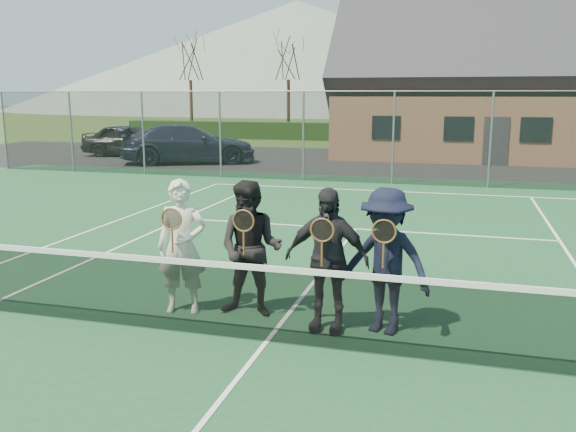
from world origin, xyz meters
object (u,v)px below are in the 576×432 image
player_d (386,261)px  clubhouse (507,70)px  car_b (177,146)px  tennis_net (266,300)px  car_c (188,144)px  car_a (131,140)px  player_c (327,260)px  player_b (251,249)px  player_a (182,247)px

player_d → clubhouse: bearing=83.4°
car_b → tennis_net: car_b is taller
car_c → car_a: bearing=37.5°
player_c → player_d: bearing=10.6°
clubhouse → player_b: size_ratio=8.67×
car_c → car_b: bearing=19.5°
tennis_net → player_c: (0.59, 0.59, 0.38)m
car_a → player_d: player_d is taller
car_a → player_b: bearing=-153.0°
car_b → car_a: bearing=92.0°
clubhouse → player_b: clubhouse is taller
car_c → player_a: player_a is taller
player_d → player_c: bearing=-169.4°
clubhouse → tennis_net: bearing=-99.5°
tennis_net → player_c: player_c is taller
player_b → player_c: (1.07, -0.25, 0.00)m
car_a → player_a: 22.07m
car_b → player_a: bearing=-132.9°
car_c → clubhouse: 14.96m
car_a → car_b: car_a is taller
player_b → player_d: 1.78m
player_c → clubhouse: bearing=81.7°
car_a → player_c: 23.26m
player_d → tennis_net: bearing=-150.8°
car_a → clubhouse: (17.00, 4.52, 3.23)m
clubhouse → player_a: bearing=-103.0°
tennis_net → car_c: bearing=117.5°
car_c → player_d: 19.63m
car_a → player_a: (11.60, -18.78, 0.16)m
player_b → player_d: bearing=-4.0°
car_b → car_c: (1.04, -1.07, 0.19)m
car_c → player_b: (8.57, -16.56, 0.10)m
car_a → player_d: 23.58m
clubhouse → player_a: clubhouse is taller
tennis_net → player_b: player_b is taller
car_c → player_d: player_d is taller
player_c → car_c: bearing=119.8°
car_a → player_c: player_c is taller
tennis_net → player_c: 0.92m
car_b → car_c: car_c is taller
player_a → clubhouse: bearing=77.0°
tennis_net → player_b: (-0.48, 0.84, 0.38)m
tennis_net → player_a: bearing=153.4°
tennis_net → player_c: bearing=45.1°
player_d → car_c: bearing=121.8°
car_a → player_a: size_ratio=2.48×
car_c → player_c: bearing=-175.0°
car_b → player_a: 19.79m
car_b → player_a: (8.70, -17.77, 0.30)m
car_b → tennis_net: (10.10, -18.47, -0.09)m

